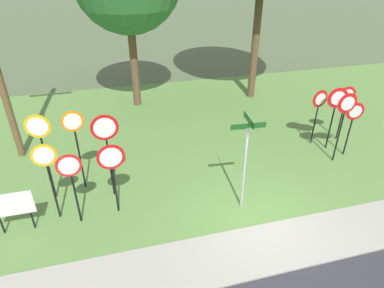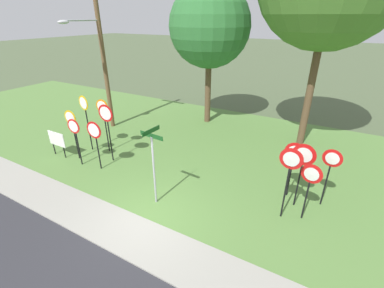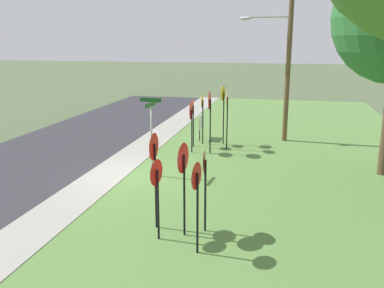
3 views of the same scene
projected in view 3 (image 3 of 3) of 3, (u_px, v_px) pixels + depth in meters
ground_plane at (126, 177)px, 15.42m from camera, size 160.00×160.00×0.00m
road_asphalt at (12, 169)px, 16.43m from camera, size 44.00×6.40×0.01m
sidewalk_strip at (106, 175)px, 15.58m from camera, size 44.00×1.60×0.06m
grass_median at (292, 189)px, 14.15m from camera, size 44.00×12.00×0.04m
stop_sign_near_left at (227, 108)px, 18.84m from camera, size 0.64×0.13×2.69m
stop_sign_near_right at (202, 108)px, 19.81m from camera, size 0.65×0.11×2.42m
stop_sign_far_left at (223, 102)px, 19.71m from camera, size 0.70×0.13×2.83m
stop_sign_far_center at (193, 113)px, 19.36m from camera, size 0.65×0.11×2.23m
stop_sign_far_right at (210, 108)px, 18.13m from camera, size 0.78×0.11×2.75m
stop_sign_center_tall at (191, 116)px, 18.32m from camera, size 0.75×0.11×2.26m
yield_sign_near_left at (154, 158)px, 10.76m from camera, size 0.72×0.11×2.61m
yield_sign_near_right at (156, 181)px, 10.20m from camera, size 0.66×0.14×2.10m
yield_sign_far_left at (183, 167)px, 10.35m from camera, size 0.77×0.13×2.46m
yield_sign_far_right at (196, 187)px, 9.49m from camera, size 0.64×0.13×2.24m
yield_sign_center at (204, 171)px, 10.63m from camera, size 0.67×0.13×2.23m
street_name_post at (151, 130)px, 15.07m from camera, size 0.96×0.81×2.91m
utility_pole at (285, 49)px, 19.88m from camera, size 2.10×2.53×8.31m
notice_board at (201, 123)px, 21.06m from camera, size 1.10×0.05×1.25m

